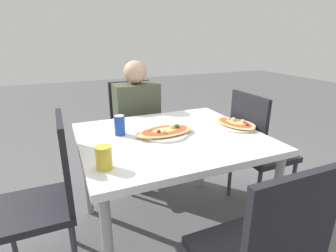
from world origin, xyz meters
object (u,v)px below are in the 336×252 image
Objects in this scene: chair_side_left at (48,193)px; pizza_main at (165,132)px; chair_side_right at (257,146)px; drink_glass at (104,158)px; person_seated at (137,116)px; pizza_second at (235,124)px; dining_table at (171,145)px; chair_far_seated at (134,128)px; soda_can at (120,125)px.

chair_side_left reaches higher than pizza_main.
drink_glass is (-1.20, -0.31, 0.27)m from chair_side_right.
pizza_main is at bearing -86.24° from chair_side_left.
pizza_main is (-0.02, -0.68, 0.09)m from person_seated.
pizza_second is at bearing -78.11° from chair_side_right.
chair_far_seated is at bearing 90.56° from dining_table.
drink_glass is 0.33× the size of pizza_second.
chair_side_right is 2.36× the size of pizza_main.
chair_side_right is 0.36m from pizza_second.
pizza_main is 1.16× the size of pizza_second.
person_seated is (0.73, 0.72, 0.15)m from chair_side_left.
chair_side_left is 1.00× the size of chair_side_right.
pizza_second is (0.93, 0.25, -0.04)m from drink_glass.
drink_glass reaches higher than dining_table.
chair_side_left is 2.36× the size of pizza_main.
chair_side_left is at bearing 138.11° from drink_glass.
dining_table is 8.83× the size of soda_can.
soda_can reaches higher than dining_table.
soda_can is (-0.28, -0.68, 0.28)m from chair_far_seated.
chair_far_seated reaches higher than soda_can.
person_seated reaches higher than pizza_second.
soda_can is at bearing 63.59° from person_seated.
person_seated reaches higher than soda_can.
chair_far_seated reaches higher than pizza_second.
chair_far_seated is (-0.01, 0.82, -0.14)m from dining_table.
soda_can reaches higher than pizza_main.
chair_side_right is at bearing 11.89° from pizza_second.
pizza_main is 3.14× the size of soda_can.
drink_glass is at bearing -131.89° from chair_side_left.
soda_can is at bearing 155.53° from dining_table.
chair_side_right is 1.26m from drink_glass.
dining_table is 0.10m from pizza_main.
chair_side_right is (0.74, -0.79, 0.00)m from chair_far_seated.
chair_side_left is 2.72× the size of pizza_second.
pizza_second is at bearing 123.32° from person_seated.
chair_side_right is at bearing 133.48° from chair_far_seated.
chair_side_right is (1.47, 0.06, 0.00)m from chair_side_left.
dining_table is 0.83m from chair_far_seated.
chair_far_seated is 1.12m from chair_side_left.
chair_far_seated reaches higher than drink_glass.
pizza_main reaches higher than dining_table.
drink_glass reaches higher than pizza_second.
dining_table is at bearing 176.83° from pizza_second.
pizza_main is 0.50m from pizza_second.
chair_side_left is 1.47m from chair_side_right.
chair_side_left is (-0.74, -0.03, -0.14)m from dining_table.
dining_table is at bearing -24.47° from soda_can.
pizza_main is 0.52m from drink_glass.
chair_far_seated is 8.34× the size of drink_glass.
drink_glass is (-0.43, -0.30, 0.04)m from pizza_main.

